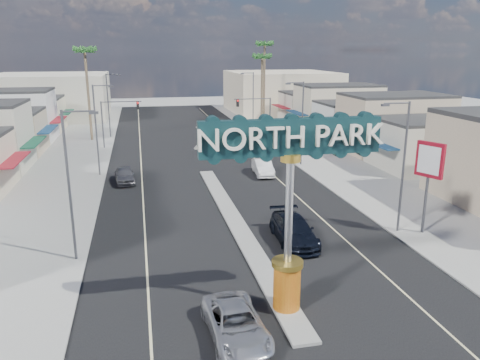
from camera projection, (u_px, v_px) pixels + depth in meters
name	position (u px, v px, depth m)	size (l,w,h in m)	color
ground	(205.00, 170.00, 49.03)	(160.00, 160.00, 0.00)	gray
road	(205.00, 170.00, 49.03)	(20.00, 120.00, 0.01)	black
median_island	(236.00, 223.00, 33.95)	(1.30, 30.00, 0.16)	gray
sidewalk_left	(64.00, 177.00, 46.16)	(8.00, 120.00, 0.12)	gray
sidewalk_right	(330.00, 163.00, 51.88)	(8.00, 120.00, 0.12)	gray
storefront_row_right	(361.00, 118.00, 65.37)	(12.00, 42.00, 6.00)	#B7B29E
backdrop_far_left	(51.00, 96.00, 85.84)	(20.00, 20.00, 8.00)	#B7B29E
backdrop_far_right	(281.00, 92.00, 94.82)	(20.00, 20.00, 8.00)	beige
gateway_sign	(290.00, 193.00, 21.06)	(8.20, 1.50, 9.15)	#C1400E
traffic_signal_left	(117.00, 115.00, 59.19)	(5.09, 0.45, 6.00)	#47474C
traffic_signal_right	(257.00, 111.00, 62.94)	(5.09, 0.45, 6.00)	#47474C
streetlight_l_near	(71.00, 179.00, 26.71)	(2.03, 0.22, 9.00)	#47474C
streetlight_l_mid	(98.00, 126.00, 45.54)	(2.03, 0.22, 9.00)	#47474C
streetlight_l_far	(109.00, 102.00, 66.26)	(2.03, 0.22, 9.00)	#47474C
streetlight_r_near	(402.00, 161.00, 30.98)	(2.03, 0.22, 9.00)	#47474C
streetlight_r_mid	(301.00, 119.00, 49.81)	(2.03, 0.22, 9.00)	#47474C
streetlight_r_far	(252.00, 99.00, 70.52)	(2.03, 0.22, 9.00)	#47474C
palm_left_far	(85.00, 55.00, 62.13)	(2.60, 2.60, 13.10)	brown
palm_right_mid	(262.00, 61.00, 73.33)	(2.60, 2.60, 12.10)	brown
palm_right_far	(265.00, 49.00, 78.91)	(2.60, 2.60, 14.10)	brown
suv_left	(236.00, 324.00, 20.28)	(2.33, 5.05, 1.40)	#BABBBF
suv_right	(294.00, 230.00, 30.50)	(2.33, 5.73, 1.66)	black
car_parked_left	(125.00, 175.00, 44.30)	(1.76, 4.38, 1.49)	#5E5D62
car_parked_right	(263.00, 167.00, 47.12)	(1.64, 4.70, 1.55)	silver
bank_pylon_sign	(429.00, 165.00, 30.78)	(1.03, 1.89, 6.27)	#47474C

